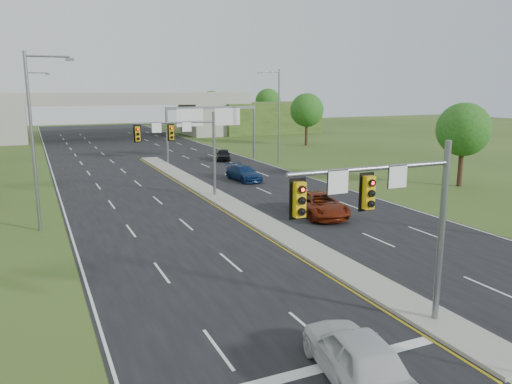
{
  "coord_description": "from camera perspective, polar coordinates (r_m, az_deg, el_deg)",
  "views": [
    {
      "loc": [
        -13.56,
        -13.34,
        8.8
      ],
      "look_at": [
        -2.06,
        12.11,
        3.0
      ],
      "focal_mm": 35.0,
      "sensor_mm": 36.0,
      "label": 1
    }
  ],
  "objects": [
    {
      "name": "car_far_b",
      "position": [
        48.57,
        -1.4,
        2.18
      ],
      "size": [
        2.45,
        5.15,
        1.45
      ],
      "primitive_type": "imported",
      "rotation": [
        0.0,
        0.0,
        0.08
      ],
      "color": "#0C224C",
      "rests_on": "road"
    },
    {
      "name": "car_white",
      "position": [
        16.22,
        11.37,
        -17.77
      ],
      "size": [
        2.84,
        5.29,
        1.71
      ],
      "primitive_type": "imported",
      "rotation": [
        0.0,
        0.0,
        2.97
      ],
      "color": "silver",
      "rests_on": "road"
    },
    {
      "name": "tree_back_c",
      "position": [
        113.77,
        -5.1,
        10.03
      ],
      "size": [
        5.6,
        5.6,
        8.32
      ],
      "color": "#382316",
      "rests_on": "ground"
    },
    {
      "name": "tree_r_mid",
      "position": [
        79.03,
        5.83,
        9.28
      ],
      "size": [
        5.2,
        5.2,
        8.12
      ],
      "color": "#382316",
      "rests_on": "ground"
    },
    {
      "name": "lane_markings",
      "position": [
        45.06,
        -7.12,
        0.41
      ],
      "size": [
        23.72,
        160.0,
        0.01
      ],
      "color": "gold",
      "rests_on": "road"
    },
    {
      "name": "sign_gantry",
      "position": [
        61.78,
        -5.19,
        8.38
      ],
      "size": [
        11.58,
        0.44,
        6.67
      ],
      "color": "slate",
      "rests_on": "ground"
    },
    {
      "name": "lightpole_l_far",
      "position": [
        68.4,
        -24.35,
        8.45
      ],
      "size": [
        2.85,
        0.25,
        11.0
      ],
      "color": "slate",
      "rests_on": "ground"
    },
    {
      "name": "car_far_a",
      "position": [
        35.26,
        7.26,
        -1.43
      ],
      "size": [
        3.5,
        6.15,
        1.62
      ],
      "primitive_type": "imported",
      "rotation": [
        0.0,
        0.0,
        -0.15
      ],
      "color": "#631C09",
      "rests_on": "road"
    },
    {
      "name": "tree_r_near",
      "position": [
        48.88,
        22.63,
        6.59
      ],
      "size": [
        4.8,
        4.8,
        7.6
      ],
      "color": "#382316",
      "rests_on": "ground"
    },
    {
      "name": "signal_mast_far",
      "position": [
        40.11,
        -7.86,
        5.79
      ],
      "size": [
        6.62,
        0.6,
        7.0
      ],
      "color": "slate",
      "rests_on": "ground"
    },
    {
      "name": "lightpole_l_mid",
      "position": [
        33.45,
        -23.92,
        6.11
      ],
      "size": [
        2.85,
        0.25,
        11.0
      ],
      "color": "slate",
      "rests_on": "ground"
    },
    {
      "name": "overpass",
      "position": [
        94.47,
        -16.18,
        8.09
      ],
      "size": [
        80.0,
        14.0,
        8.1
      ],
      "color": "gray",
      "rests_on": "ground"
    },
    {
      "name": "median",
      "position": [
        39.75,
        -3.75,
        -0.94
      ],
      "size": [
        2.0,
        54.0,
        0.16
      ],
      "primitive_type": "cube",
      "color": "gray",
      "rests_on": "road"
    },
    {
      "name": "lightpole_r_far",
      "position": [
        59.78,
        2.45,
        9.14
      ],
      "size": [
        2.85,
        0.25,
        11.0
      ],
      "color": "slate",
      "rests_on": "ground"
    },
    {
      "name": "road",
      "position": [
        50.97,
        -8.51,
        1.67
      ],
      "size": [
        24.0,
        160.0,
        0.02
      ],
      "primitive_type": "cube",
      "color": "black",
      "rests_on": "ground"
    },
    {
      "name": "ground",
      "position": [
        20.96,
        19.71,
        -13.83
      ],
      "size": [
        240.0,
        240.0,
        0.0
      ],
      "primitive_type": "plane",
      "color": "#334A1A",
      "rests_on": "ground"
    },
    {
      "name": "signal_mast_near",
      "position": [
        17.9,
        15.67,
        -1.88
      ],
      "size": [
        6.62,
        0.6,
        7.0
      ],
      "color": "slate",
      "rests_on": "ground"
    },
    {
      "name": "tree_back_d",
      "position": [
        119.12,
        1.37,
        10.3
      ],
      "size": [
        6.0,
        6.0,
        8.85
      ],
      "color": "#382316",
      "rests_on": "ground"
    },
    {
      "name": "car_far_c",
      "position": [
        62.43,
        -3.74,
        4.27
      ],
      "size": [
        2.96,
        4.45,
        1.41
      ],
      "primitive_type": "imported",
      "rotation": [
        0.0,
        0.0,
        -0.35
      ],
      "color": "black",
      "rests_on": "road"
    }
  ]
}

